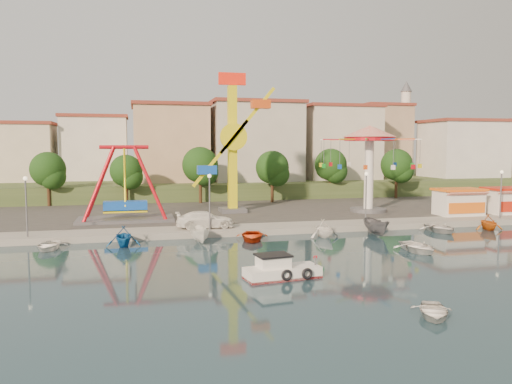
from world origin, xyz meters
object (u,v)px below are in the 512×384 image
object	(u,v)px
wave_swinger	(369,149)
pirate_ship_ride	(125,185)
van	(205,220)
rowboat_a	(418,247)
kamikaze_tower	(236,146)
cabin_motorboat	(280,271)

from	to	relation	value
wave_swinger	pirate_ship_ride	bearing A→B (deg)	-178.28
van	rowboat_a	bearing A→B (deg)	-128.06
kamikaze_tower	wave_swinger	distance (m)	16.04
kamikaze_tower	rowboat_a	distance (m)	26.49
pirate_ship_ride	cabin_motorboat	world-z (taller)	pirate_ship_ride
pirate_ship_ride	wave_swinger	xyz separation A→B (m)	(28.43, 0.85, 3.80)
rowboat_a	wave_swinger	bearing A→B (deg)	72.42
wave_swinger	van	xyz separation A→B (m)	(-20.87, -7.55, -6.79)
pirate_ship_ride	kamikaze_tower	size ratio (longest dim) A/B	0.61
pirate_ship_ride	kamikaze_tower	bearing A→B (deg)	17.55
kamikaze_tower	cabin_motorboat	world-z (taller)	kamikaze_tower
cabin_motorboat	wave_swinger	bearing A→B (deg)	46.30
cabin_motorboat	van	size ratio (longest dim) A/B	0.91
kamikaze_tower	rowboat_a	size ratio (longest dim) A/B	4.05
kamikaze_tower	cabin_motorboat	bearing A→B (deg)	-95.43
cabin_motorboat	van	xyz separation A→B (m)	(-2.48, 17.44, 0.95)
pirate_ship_ride	kamikaze_tower	world-z (taller)	kamikaze_tower
van	cabin_motorboat	bearing A→B (deg)	-171.58
van	pirate_ship_ride	bearing A→B (deg)	48.77
kamikaze_tower	pirate_ship_ride	bearing A→B (deg)	-162.45
wave_swinger	rowboat_a	size ratio (longest dim) A/B	2.85
cabin_motorboat	van	bearing A→B (deg)	90.74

